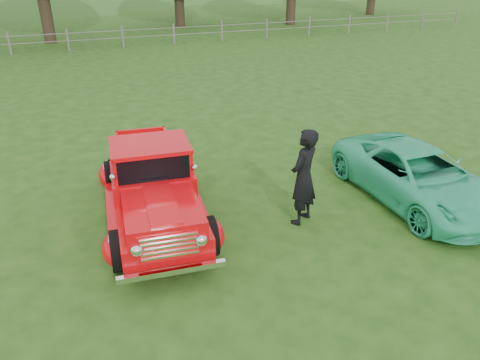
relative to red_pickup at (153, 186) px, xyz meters
name	(u,v)px	position (x,y,z in m)	size (l,w,h in m)	color
ground	(273,261)	(1.77, -2.20, -0.80)	(140.00, 140.00, 0.00)	#1F4713
distant_hills	(58,33)	(-2.32, 57.26, -5.34)	(116.00, 60.00, 18.00)	#2D5D22
fence_line	(123,37)	(1.77, 19.80, -0.19)	(48.00, 0.12, 1.20)	#6C645B
red_pickup	(153,186)	(0.00, 0.00, 0.00)	(2.44, 5.08, 1.78)	black
teal_sedan	(417,176)	(5.74, -1.10, -0.18)	(2.03, 4.41, 1.22)	#33CC94
man	(304,177)	(2.89, -1.07, 0.23)	(0.75, 0.49, 2.06)	black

